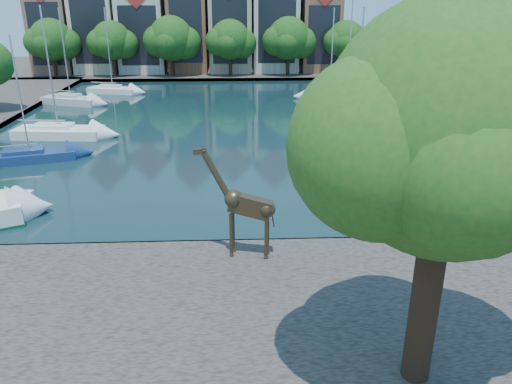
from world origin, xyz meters
TOP-DOWN VIEW (x-y plane):
  - ground at (0.00, 0.00)m, footprint 160.00×160.00m
  - water_basin at (0.00, 24.00)m, footprint 38.00×50.00m
  - near_quay at (0.00, -7.00)m, footprint 50.00×14.00m
  - far_quay at (0.00, 56.00)m, footprint 60.00×16.00m
  - right_quay at (25.00, 24.00)m, footprint 14.00×52.00m
  - plane_tree at (7.62, -9.01)m, footprint 8.32×6.40m
  - townhouse_west_end at (-23.00, 55.99)m, footprint 5.44×9.18m
  - townhouse_west_mid at (-17.00, 55.99)m, footprint 5.94×9.18m
  - townhouse_west_inner at (-10.50, 55.99)m, footprint 6.43×9.18m
  - townhouse_center at (-4.00, 55.99)m, footprint 5.44×9.18m
  - townhouse_east_inner at (2.00, 55.99)m, footprint 5.94×9.18m
  - townhouse_east_mid at (8.50, 55.99)m, footprint 6.43×9.18m
  - townhouse_east_end at (15.00, 55.99)m, footprint 5.44×9.18m
  - far_tree_far_west at (-21.90, 50.49)m, footprint 7.28×5.60m
  - far_tree_west at (-13.91, 50.49)m, footprint 6.76×5.20m
  - far_tree_mid_west at (-5.89, 50.49)m, footprint 7.80×6.00m
  - far_tree_mid_east at (2.10, 50.49)m, footprint 7.02×5.40m
  - far_tree_east at (10.11, 50.49)m, footprint 7.54×5.80m
  - far_tree_far_east at (18.09, 50.49)m, footprint 6.76×5.20m
  - giraffe_statue at (2.68, -1.45)m, footprint 3.28×0.96m
  - sailboat_left_b at (-12.00, 13.66)m, footprint 6.38×3.75m
  - sailboat_left_c at (-12.00, 19.92)m, footprint 7.20×3.07m
  - sailboat_left_d at (-15.00, 33.40)m, footprint 6.53×4.02m
  - sailboat_left_e at (-12.00, 39.83)m, footprint 6.11×3.38m
  - sailboat_right_a at (13.38, 7.70)m, footprint 6.51×3.46m
  - sailboat_right_b at (12.00, 18.00)m, footprint 7.23×4.79m
  - sailboat_right_c at (12.90, 33.94)m, footprint 6.19×4.25m
  - sailboat_right_d at (15.00, 34.86)m, footprint 6.87×3.12m

SIDE VIEW (x-z plane):
  - ground at x=0.00m, z-range 0.00..0.00m
  - water_basin at x=0.00m, z-range 0.00..0.08m
  - near_quay at x=0.00m, z-range 0.00..0.50m
  - far_quay at x=0.00m, z-range 0.00..0.50m
  - right_quay at x=25.00m, z-range 0.00..0.50m
  - sailboat_left_b at x=-12.00m, z-range -3.67..4.79m
  - sailboat_left_e at x=-12.00m, z-range -4.20..5.37m
  - sailboat_right_b at x=12.00m, z-range -4.41..5.64m
  - sailboat_right_c at x=12.90m, z-range -4.23..5.46m
  - sailboat_left_c at x=-12.00m, z-range -4.43..5.74m
  - sailboat_left_d at x=-15.00m, z-range -4.20..5.52m
  - sailboat_right_a at x=13.38m, z-range -4.77..6.15m
  - sailboat_right_d at x=15.00m, z-range -4.68..6.08m
  - giraffe_statue at x=2.68m, z-range 0.46..5.16m
  - far_tree_west at x=-13.91m, z-range 1.40..8.76m
  - far_tree_far_east at x=18.09m, z-range 1.40..8.76m
  - far_tree_mid_east at x=2.10m, z-range 1.37..8.89m
  - far_tree_far_west at x=-21.90m, z-range 1.34..9.02m
  - far_tree_east at x=10.11m, z-range 1.32..9.16m
  - far_tree_mid_west at x=-5.89m, z-range 1.29..9.29m
  - townhouse_east_end at x=15.00m, z-range -0.11..14.32m
  - townhouse_west_inner at x=-10.50m, z-range -0.22..14.92m
  - townhouse_west_end at x=-23.00m, z-range -0.11..14.83m
  - plane_tree at x=7.62m, z-range 2.36..12.98m
  - townhouse_east_inner at x=2.00m, z-range -0.16..15.63m
  - townhouse_east_mid at x=8.50m, z-range -0.22..16.43m
  - townhouse_west_mid at x=-17.00m, z-range -0.16..16.63m
  - townhouse_center at x=-4.00m, z-range -0.10..16.83m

